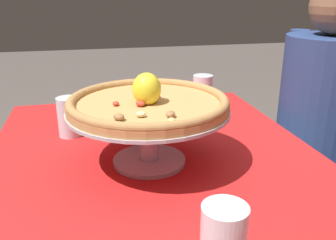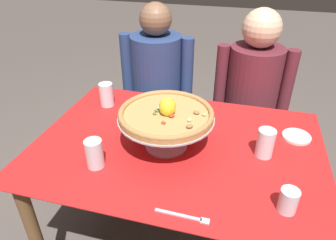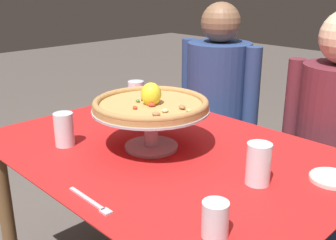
# 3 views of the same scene
# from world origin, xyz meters

# --- Properties ---
(dining_table) EXTENTS (1.33, 0.94, 0.75)m
(dining_table) POSITION_xyz_m (0.00, 0.00, 0.65)
(dining_table) COLOR brown
(dining_table) RESTS_ON ground
(pizza_stand) EXTENTS (0.43, 0.43, 0.15)m
(pizza_stand) POSITION_xyz_m (-0.05, -0.02, 0.86)
(pizza_stand) COLOR #B7B7C1
(pizza_stand) RESTS_ON dining_table
(pizza) EXTENTS (0.42, 0.42, 0.10)m
(pizza) POSITION_xyz_m (-0.05, -0.02, 0.93)
(pizza) COLOR tan
(pizza) RESTS_ON pizza_stand
(water_glass_front_left) EXTENTS (0.07, 0.07, 0.13)m
(water_glass_front_left) POSITION_xyz_m (-0.30, -0.24, 0.81)
(water_glass_front_left) COLOR silver
(water_glass_front_left) RESTS_ON dining_table
(water_glass_back_left) EXTENTS (0.08, 0.08, 0.13)m
(water_glass_back_left) POSITION_xyz_m (-0.48, 0.27, 0.81)
(water_glass_back_left) COLOR white
(water_glass_back_left) RESTS_ON dining_table
(diner_left) EXTENTS (0.49, 0.35, 1.25)m
(diner_left) POSITION_xyz_m (-0.32, 0.70, 0.60)
(diner_left) COLOR black
(diner_left) RESTS_ON ground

